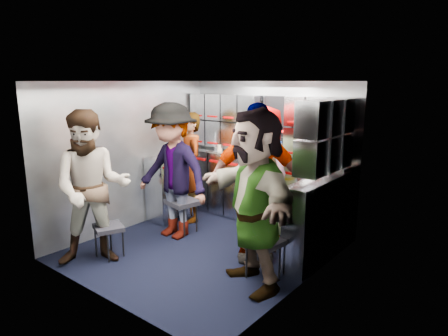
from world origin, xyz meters
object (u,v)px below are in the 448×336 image
Objects in this scene: jump_seat_near_right at (263,244)px; attendant_arc_e at (255,200)px; jump_seat_mid_right at (262,225)px; attendant_arc_d at (255,183)px; attendant_standing at (190,167)px; attendant_arc_b at (172,171)px; attendant_arc_a at (92,189)px; attendant_arc_c at (263,173)px; jump_seat_center at (270,206)px; jump_seat_near_left at (109,229)px; jump_seat_mid_left at (183,204)px.

jump_seat_near_right is 0.24× the size of attendant_arc_e.
attendant_arc_d is (0.00, -0.18, 0.57)m from jump_seat_mid_right.
attendant_arc_b reaches higher than attendant_standing.
attendant_standing is 1.78m from attendant_arc_a.
attendant_arc_b reaches higher than attendant_arc_c.
attendant_arc_e is at bearing -15.04° from attendant_arc_b.
jump_seat_mid_right is (0.30, -0.64, -0.03)m from jump_seat_center.
jump_seat_center is 0.25× the size of attendant_arc_a.
jump_seat_mid_right is 0.27× the size of attendant_standing.
attendant_standing is at bearing 95.48° from jump_seat_near_left.
attendant_arc_c is (0.96, 0.75, -0.02)m from attendant_arc_b.
jump_seat_center is 1.44m from attendant_arc_b.
jump_seat_mid_left is at bearing 83.82° from jump_seat_near_left.
jump_seat_near_right is 2.03m from attendant_arc_a.
jump_seat_mid_right is (1.26, 0.12, -0.05)m from jump_seat_mid_left.
attendant_arc_b reaches higher than jump_seat_center.
jump_seat_near_left is 0.26× the size of attendant_standing.
attendant_arc_a reaches higher than jump_seat_near_left.
attendant_arc_d is at bearing -51.72° from attendant_arc_c.
jump_seat_mid_left is at bearing -142.01° from jump_seat_center.
jump_seat_mid_left is 1.36m from attendant_arc_d.
jump_seat_mid_left is 1.81m from attendant_arc_e.
jump_seat_near_right is 1.73m from attendant_arc_b.
attendant_arc_c is at bearing 79.35° from attendant_arc_d.
attendant_arc_a is at bearing -57.25° from attendant_standing.
attendant_arc_c reaches higher than jump_seat_mid_right.
jump_seat_center is at bearing 144.50° from attendant_arc_e.
jump_seat_center is at bearing 119.53° from jump_seat_near_right.
attendant_arc_d is at bearing 37.98° from jump_seat_near_left.
attendant_standing is (-1.24, -0.30, 0.43)m from jump_seat_center.
jump_seat_center is at bearing 114.96° from jump_seat_mid_right.
attendant_arc_b is (0.12, 0.96, 0.56)m from jump_seat_near_left.
jump_seat_center reaches higher than jump_seat_near_right.
attendant_arc_a is 0.97× the size of attendant_arc_e.
jump_seat_mid_right is at bearing 124.40° from jump_seat_near_right.
jump_seat_mid_left is 0.26× the size of attendant_arc_b.
attendant_arc_a reaches higher than jump_seat_center.
attendant_arc_e is at bearing 17.07° from jump_seat_near_left.
jump_seat_mid_left reaches higher than jump_seat_mid_right.
attendant_standing is 0.90× the size of attendant_arc_b.
jump_seat_mid_left is 0.67m from attendant_standing.
attendant_arc_b is 1.26m from attendant_arc_d.
jump_seat_mid_right is at bearing 15.56° from attendant_standing.
jump_seat_center is 0.53m from attendant_arc_c.
attendant_arc_b is at bearing -38.46° from attendant_standing.
attendant_arc_c is 1.35m from attendant_arc_e.
jump_seat_near_left is 0.24× the size of attendant_arc_b.
jump_seat_mid_right is 0.25× the size of attendant_arc_c.
jump_seat_center is at bearing 37.99° from jump_seat_mid_left.
attendant_arc_a is (-1.75, -0.90, 0.51)m from jump_seat_near_right.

